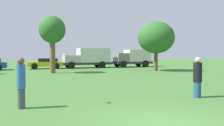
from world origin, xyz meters
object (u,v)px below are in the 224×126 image
at_px(tree_2, 156,38).
at_px(delivery_truck_grey, 133,58).
at_px(tree_1, 52,31).
at_px(parked_car_yellow, 46,63).
at_px(person_catcher, 197,77).
at_px(person_thrower, 21,82).
at_px(delivery_truck_silver, 88,57).
at_px(frisbee, 66,54).

relative_size(tree_2, delivery_truck_grey, 1.00).
height_order(tree_1, parked_car_yellow, tree_1).
height_order(person_catcher, tree_2, tree_2).
relative_size(person_thrower, delivery_truck_silver, 0.28).
bearing_deg(parked_car_yellow, person_thrower, 82.09).
bearing_deg(tree_1, person_catcher, -72.83).
xyz_separation_m(delivery_truck_silver, delivery_truck_grey, (6.16, -0.38, -0.05)).
height_order(tree_2, delivery_truck_grey, tree_2).
distance_m(parked_car_yellow, delivery_truck_grey, 11.55).
xyz_separation_m(person_catcher, parked_car_yellow, (-4.73, 21.52, -0.20)).
height_order(person_catcher, delivery_truck_grey, delivery_truck_grey).
bearing_deg(person_thrower, tree_1, 83.22).
distance_m(frisbee, tree_1, 14.59).
bearing_deg(person_catcher, person_thrower, -0.00).
xyz_separation_m(tree_2, delivery_truck_silver, (-5.46, 7.65, -2.22)).
height_order(tree_1, delivery_truck_silver, tree_1).
distance_m(person_catcher, delivery_truck_silver, 21.59).
distance_m(parked_car_yellow, delivery_truck_silver, 5.41).
bearing_deg(person_thrower, delivery_truck_grey, 59.43).
relative_size(person_thrower, delivery_truck_grey, 0.34).
relative_size(person_thrower, tree_1, 0.33).
relative_size(tree_1, tree_2, 1.03).
height_order(delivery_truck_silver, delivery_truck_grey, delivery_truck_silver).
height_order(person_thrower, delivery_truck_grey, delivery_truck_grey).
bearing_deg(person_catcher, parked_car_yellow, -74.30).
distance_m(tree_1, parked_car_yellow, 7.45).
distance_m(tree_2, parked_car_yellow, 13.53).
relative_size(frisbee, delivery_truck_grey, 0.04).
xyz_separation_m(person_catcher, delivery_truck_silver, (0.64, 21.58, 0.45)).
height_order(tree_2, parked_car_yellow, tree_2).
bearing_deg(parked_car_yellow, tree_1, 89.85).
bearing_deg(parked_car_yellow, delivery_truck_grey, 177.09).
bearing_deg(parked_car_yellow, tree_2, 143.64).
xyz_separation_m(person_catcher, frisbee, (-5.60, 0.45, 1.00)).
distance_m(person_thrower, person_catcher, 7.17).
xyz_separation_m(person_thrower, tree_2, (13.26, 13.52, 2.62)).
relative_size(frisbee, tree_1, 0.04).
relative_size(frisbee, tree_2, 0.04).
distance_m(frisbee, delivery_truck_grey, 24.18).
relative_size(tree_2, delivery_truck_silver, 0.82).
relative_size(frisbee, delivery_truck_silver, 0.04).
xyz_separation_m(person_catcher, tree_2, (6.10, 13.93, 2.66)).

